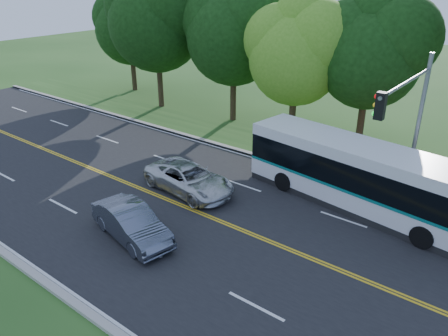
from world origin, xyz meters
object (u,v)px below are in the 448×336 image
Objects in this scene: traffic_signal at (409,116)px; suv at (189,179)px; sedan at (131,223)px; transit_bus at (365,179)px.

suv is at bearing -155.13° from traffic_signal.
sedan is (-7.83, -8.67, -3.94)m from traffic_signal.
transit_bus is 2.39× the size of suv.
traffic_signal is 10.46m from suv.
sedan is 0.87× the size of suv.
transit_bus reaches higher than suv.
sedan is at bearing -132.10° from traffic_signal.
transit_bus is at bearing -27.23° from sedan.
sedan reaches higher than suv.
suv is at bearing 23.16° from sedan.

